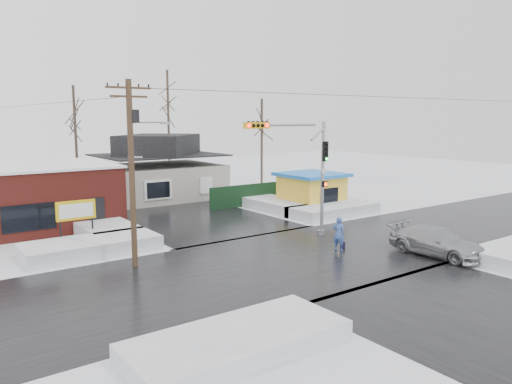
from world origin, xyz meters
TOP-DOWN VIEW (x-y plane):
  - ground at (0.00, 0.00)m, footprint 120.00×120.00m
  - road_ns at (0.00, 0.00)m, footprint 10.00×120.00m
  - road_ew at (0.00, 0.00)m, footprint 120.00×10.00m
  - snowbank_nw at (-9.00, 7.00)m, footprint 7.00×3.00m
  - snowbank_ne at (9.00, 7.00)m, footprint 7.00×3.00m
  - snowbank_sw at (-9.00, -7.00)m, footprint 7.00×3.00m
  - snowbank_nside_w at (-7.00, 12.00)m, footprint 3.00×8.00m
  - snowbank_nside_e at (7.00, 12.00)m, footprint 3.00×8.00m
  - traffic_signal at (2.43, 2.97)m, footprint 6.05×0.68m
  - utility_pole at (-7.93, 3.50)m, footprint 3.15×0.44m
  - brick_building at (-11.00, 15.99)m, footprint 12.20×8.20m
  - marquee_sign at (-9.00, 9.49)m, footprint 2.20×0.21m
  - house at (2.00, 22.00)m, footprint 10.40×8.40m
  - kiosk at (9.50, 9.99)m, footprint 4.60×4.60m
  - fence at (6.50, 14.00)m, footprint 8.00×0.12m
  - tree_far_left at (-4.00, 26.00)m, footprint 3.00×3.00m
  - tree_far_mid at (6.00, 28.00)m, footprint 3.00×3.00m
  - tree_far_right at (12.00, 20.00)m, footprint 3.00×3.00m
  - pedestrian at (2.13, -0.33)m, footprint 0.68×0.81m
  - car at (5.60, -4.03)m, footprint 2.31×5.23m
  - shopping_bag at (2.64, -0.13)m, footprint 0.28×0.12m

SIDE VIEW (x-z plane):
  - ground at x=0.00m, z-range 0.00..0.00m
  - road_ns at x=0.00m, z-range 0.00..0.02m
  - road_ew at x=0.00m, z-range 0.00..0.02m
  - shopping_bag at x=2.64m, z-range 0.00..0.35m
  - snowbank_sw at x=-9.00m, z-range 0.00..0.70m
  - snowbank_nw at x=-9.00m, z-range 0.00..0.80m
  - snowbank_ne at x=9.00m, z-range 0.00..0.80m
  - snowbank_nside_w at x=-7.00m, z-range 0.00..0.80m
  - snowbank_nside_e at x=7.00m, z-range 0.00..0.80m
  - car at x=5.60m, z-range 0.00..1.49m
  - fence at x=6.50m, z-range 0.00..1.80m
  - pedestrian at x=2.13m, z-range 0.00..1.89m
  - kiosk at x=9.50m, z-range 0.03..2.90m
  - marquee_sign at x=-9.00m, z-range 0.65..3.20m
  - brick_building at x=-11.00m, z-range 0.01..4.14m
  - house at x=2.00m, z-range -0.26..5.50m
  - traffic_signal at x=2.43m, z-range 1.04..8.04m
  - utility_pole at x=-7.93m, z-range 0.61..9.61m
  - tree_far_right at x=12.00m, z-range 2.66..11.66m
  - tree_far_left at x=-4.00m, z-range 2.95..12.95m
  - tree_far_mid at x=6.00m, z-range 3.54..15.54m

